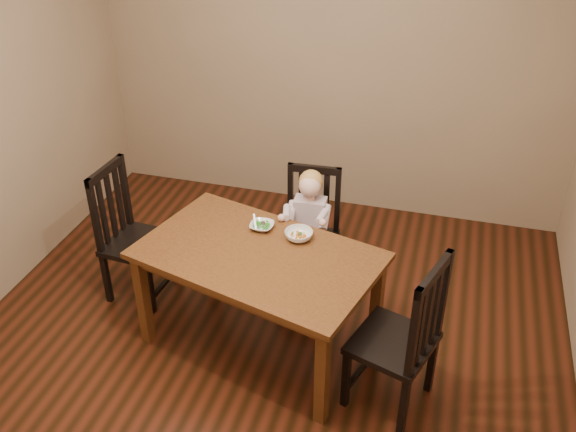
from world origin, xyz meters
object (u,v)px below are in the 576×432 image
(dining_table, at_px, (258,264))
(chair_right, at_px, (402,339))
(chair_child, at_px, (310,233))
(bowl_peas, at_px, (262,226))
(chair_left, at_px, (131,235))
(bowl_veg, at_px, (299,235))
(toddler, at_px, (309,221))

(dining_table, height_order, chair_right, chair_right)
(chair_child, height_order, bowl_peas, chair_child)
(chair_child, xyz_separation_m, bowl_peas, (-0.22, -0.46, 0.30))
(chair_child, height_order, chair_left, chair_left)
(chair_right, height_order, bowl_peas, chair_right)
(chair_right, relative_size, bowl_veg, 5.82)
(dining_table, bearing_deg, chair_left, 164.50)
(chair_right, distance_m, toddler, 1.24)
(chair_right, bearing_deg, chair_child, 56.34)
(chair_right, relative_size, bowl_peas, 6.81)
(chair_left, bearing_deg, toddler, 112.06)
(chair_left, distance_m, bowl_veg, 1.29)
(toddler, distance_m, bowl_peas, 0.50)
(dining_table, distance_m, toddler, 0.70)
(chair_child, relative_size, chair_right, 0.89)
(chair_left, xyz_separation_m, toddler, (1.21, 0.39, 0.09))
(dining_table, distance_m, chair_right, 0.99)
(dining_table, distance_m, chair_child, 0.77)
(chair_child, xyz_separation_m, toddler, (0.00, -0.05, 0.13))
(chair_child, distance_m, toddler, 0.14)
(dining_table, xyz_separation_m, chair_child, (0.16, 0.73, -0.20))
(chair_child, distance_m, chair_right, 1.27)
(chair_right, xyz_separation_m, toddler, (-0.78, 0.95, 0.08))
(toddler, relative_size, bowl_veg, 2.83)
(bowl_peas, bearing_deg, chair_right, -28.42)
(chair_child, bearing_deg, dining_table, 74.56)
(chair_left, bearing_deg, chair_right, 78.47)
(chair_child, relative_size, chair_left, 0.92)
(dining_table, relative_size, chair_left, 1.62)
(dining_table, distance_m, bowl_peas, 0.30)
(toddler, bearing_deg, bowl_veg, 91.98)
(toddler, bearing_deg, chair_left, 14.61)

